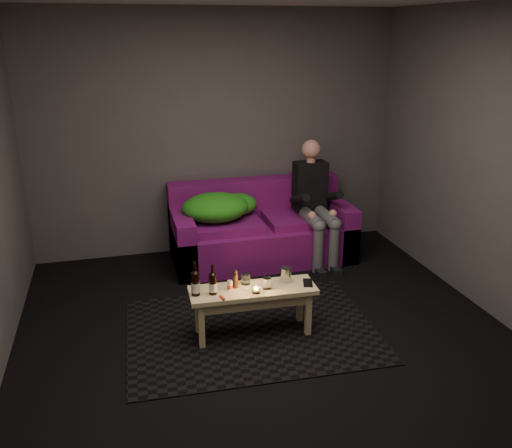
{
  "coord_description": "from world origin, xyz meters",
  "views": [
    {
      "loc": [
        -1.09,
        -3.5,
        2.36
      ],
      "look_at": [
        0.16,
        1.18,
        0.63
      ],
      "focal_mm": 38.0,
      "sensor_mm": 36.0,
      "label": 1
    }
  ],
  "objects_px": {
    "coffee_table": "(253,297)",
    "steel_cup": "(286,275)",
    "beer_bottle_a": "(195,283)",
    "person": "(315,200)",
    "sofa": "(261,232)",
    "beer_bottle_b": "(213,283)"
  },
  "relations": [
    {
      "from": "coffee_table",
      "to": "steel_cup",
      "type": "bearing_deg",
      "value": 10.01
    },
    {
      "from": "beer_bottle_a",
      "to": "steel_cup",
      "type": "bearing_deg",
      "value": 3.73
    },
    {
      "from": "sofa",
      "to": "coffee_table",
      "type": "xyz_separation_m",
      "value": [
        -0.49,
        -1.53,
        0.04
      ]
    },
    {
      "from": "person",
      "to": "coffee_table",
      "type": "relative_size",
      "value": 1.24
    },
    {
      "from": "sofa",
      "to": "beer_bottle_b",
      "type": "xyz_separation_m",
      "value": [
        -0.82,
        -1.55,
        0.21
      ]
    },
    {
      "from": "coffee_table",
      "to": "steel_cup",
      "type": "distance_m",
      "value": 0.33
    },
    {
      "from": "person",
      "to": "steel_cup",
      "type": "height_order",
      "value": "person"
    },
    {
      "from": "sofa",
      "to": "beer_bottle_a",
      "type": "height_order",
      "value": "sofa"
    },
    {
      "from": "coffee_table",
      "to": "person",
      "type": "bearing_deg",
      "value": 52.96
    },
    {
      "from": "coffee_table",
      "to": "beer_bottle_b",
      "type": "height_order",
      "value": "beer_bottle_b"
    },
    {
      "from": "sofa",
      "to": "beer_bottle_b",
      "type": "height_order",
      "value": "sofa"
    },
    {
      "from": "sofa",
      "to": "beer_bottle_a",
      "type": "bearing_deg",
      "value": -121.76
    },
    {
      "from": "coffee_table",
      "to": "beer_bottle_b",
      "type": "xyz_separation_m",
      "value": [
        -0.33,
        -0.02,
        0.17
      ]
    },
    {
      "from": "sofa",
      "to": "person",
      "type": "xyz_separation_m",
      "value": [
        0.55,
        -0.16,
        0.36
      ]
    },
    {
      "from": "person",
      "to": "steel_cup",
      "type": "relative_size",
      "value": 10.65
    },
    {
      "from": "coffee_table",
      "to": "beer_bottle_a",
      "type": "relative_size",
      "value": 3.71
    },
    {
      "from": "person",
      "to": "beer_bottle_a",
      "type": "xyz_separation_m",
      "value": [
        -1.5,
        -1.38,
        -0.14
      ]
    },
    {
      "from": "coffee_table",
      "to": "beer_bottle_a",
      "type": "xyz_separation_m",
      "value": [
        -0.46,
        0.0,
        0.18
      ]
    },
    {
      "from": "beer_bottle_a",
      "to": "beer_bottle_b",
      "type": "xyz_separation_m",
      "value": [
        0.13,
        -0.02,
        -0.01
      ]
    },
    {
      "from": "person",
      "to": "beer_bottle_a",
      "type": "distance_m",
      "value": 2.04
    },
    {
      "from": "person",
      "to": "steel_cup",
      "type": "distance_m",
      "value": 1.53
    },
    {
      "from": "beer_bottle_a",
      "to": "sofa",
      "type": "bearing_deg",
      "value": 58.24
    }
  ]
}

